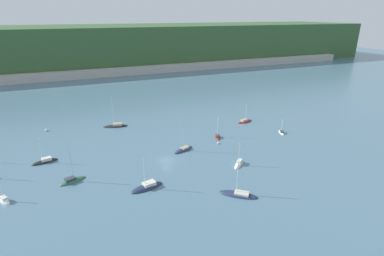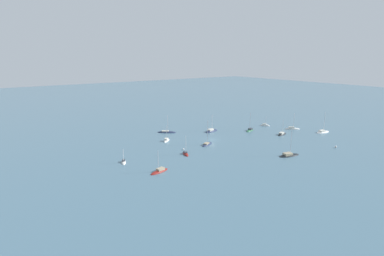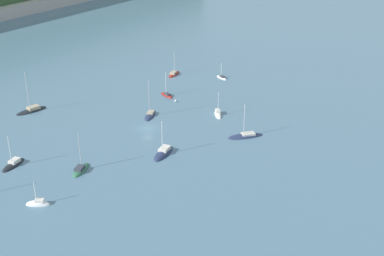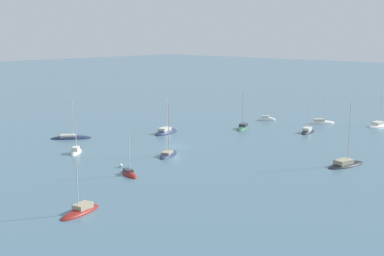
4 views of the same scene
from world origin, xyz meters
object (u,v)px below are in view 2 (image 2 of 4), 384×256
(sailboat_3, at_px, (167,141))
(mooring_buoy_1, at_px, (336,147))
(sailboat_2, at_px, (250,131))
(sailboat_12, at_px, (265,126))
(sailboat_1, at_px, (211,131))
(sailboat_10, at_px, (186,154))
(sailboat_8, at_px, (124,162))
(sailboat_11, at_px, (159,171))
(sailboat_5, at_px, (289,155))
(sailboat_4, at_px, (207,144))
(sailboat_7, at_px, (323,132))
(sailboat_0, at_px, (292,129))
(sailboat_9, at_px, (282,134))
(mooring_buoy_0, at_px, (183,149))
(sailboat_6, at_px, (167,132))

(sailboat_3, xyz_separation_m, mooring_buoy_1, (-47.77, 46.12, 0.25))
(sailboat_2, bearing_deg, sailboat_12, 171.97)
(sailboat_1, bearing_deg, sailboat_10, -156.72)
(sailboat_8, relative_size, sailboat_11, 0.70)
(sailboat_5, bearing_deg, sailboat_11, 174.73)
(sailboat_4, bearing_deg, mooring_buoy_1, -65.67)
(sailboat_10, relative_size, sailboat_12, 1.31)
(sailboat_4, distance_m, sailboat_10, 14.56)
(sailboat_3, relative_size, sailboat_7, 0.68)
(sailboat_0, xyz_separation_m, sailboat_1, (34.74, -19.15, -0.01))
(sailboat_3, bearing_deg, sailboat_2, -52.10)
(sailboat_2, bearing_deg, sailboat_0, 133.44)
(sailboat_7, relative_size, sailboat_10, 1.37)
(sailboat_3, height_order, sailboat_12, sailboat_3)
(sailboat_3, bearing_deg, sailboat_0, -57.44)
(sailboat_1, bearing_deg, sailboat_2, -43.64)
(sailboat_4, distance_m, sailboat_5, 31.34)
(sailboat_11, height_order, mooring_buoy_1, sailboat_11)
(sailboat_10, bearing_deg, sailboat_12, 124.02)
(sailboat_0, relative_size, sailboat_3, 1.20)
(sailboat_7, distance_m, sailboat_12, 27.08)
(sailboat_1, height_order, sailboat_3, sailboat_1)
(sailboat_4, height_order, sailboat_12, sailboat_4)
(sailboat_2, bearing_deg, sailboat_1, -51.03)
(sailboat_1, relative_size, sailboat_2, 0.96)
(sailboat_4, relative_size, sailboat_8, 1.99)
(mooring_buoy_1, bearing_deg, sailboat_5, -11.46)
(sailboat_9, height_order, sailboat_10, sailboat_9)
(sailboat_1, xyz_separation_m, mooring_buoy_0, (26.40, 15.85, 0.20))
(sailboat_5, bearing_deg, mooring_buoy_1, 0.03)
(sailboat_0, bearing_deg, sailboat_3, -156.50)
(sailboat_2, relative_size, sailboat_8, 1.77)
(sailboat_2, xyz_separation_m, sailboat_3, (40.94, -7.93, 0.01))
(sailboat_4, xyz_separation_m, sailboat_7, (-55.47, 15.76, 0.02))
(sailboat_4, height_order, sailboat_10, sailboat_4)
(sailboat_2, bearing_deg, sailboat_10, -5.80)
(sailboat_9, xyz_separation_m, mooring_buoy_1, (-0.44, 24.79, 0.27))
(sailboat_10, distance_m, sailboat_12, 59.80)
(sailboat_7, height_order, sailboat_12, sailboat_7)
(sailboat_0, distance_m, sailboat_7, 13.54)
(sailboat_9, height_order, mooring_buoy_1, sailboat_9)
(sailboat_0, xyz_separation_m, sailboat_2, (19.04, -9.62, 0.02))
(sailboat_1, relative_size, mooring_buoy_1, 11.38)
(sailboat_1, xyz_separation_m, mooring_buoy_1, (-22.53, 47.71, 0.29))
(sailboat_0, height_order, sailboat_6, sailboat_6)
(sailboat_5, xyz_separation_m, sailboat_7, (-40.46, -11.75, -0.04))
(sailboat_5, distance_m, sailboat_6, 56.66)
(sailboat_9, distance_m, sailboat_12, 17.86)
(sailboat_1, distance_m, sailboat_12, 30.24)
(sailboat_7, bearing_deg, sailboat_10, 178.27)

